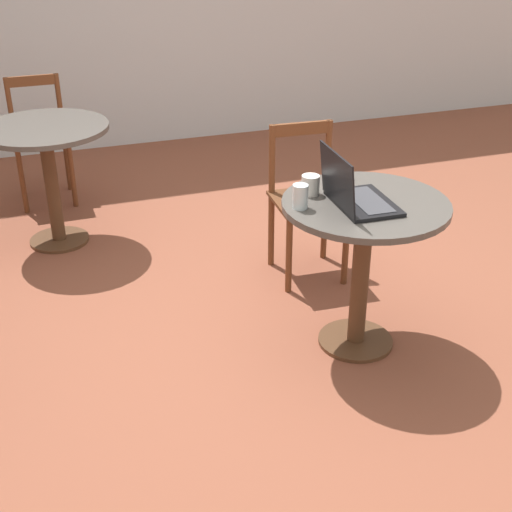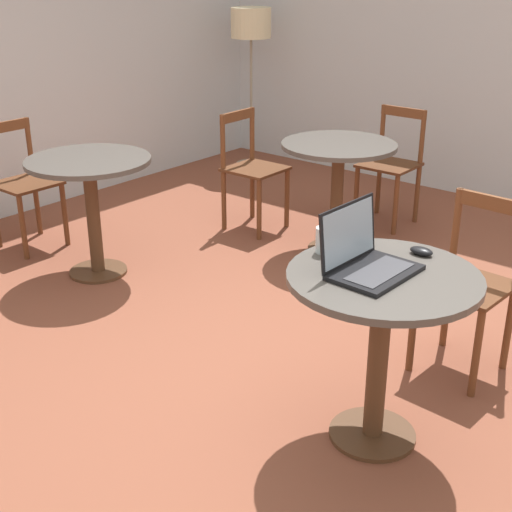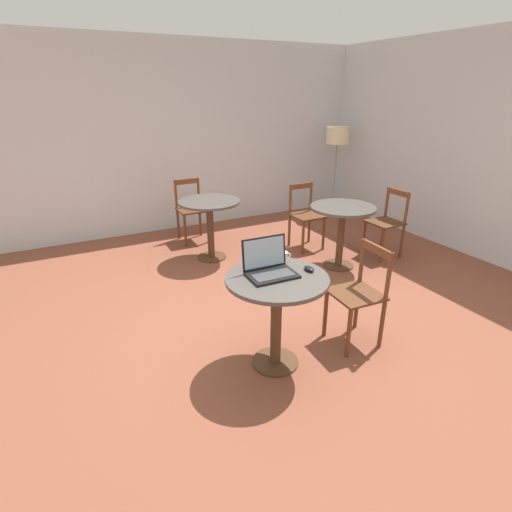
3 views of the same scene
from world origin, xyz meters
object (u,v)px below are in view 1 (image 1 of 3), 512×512
object	(u,v)px
mug	(310,185)
chair_near_right	(307,201)
mouse	(344,177)
cafe_table_mid	(47,153)
laptop	(355,195)
drinking_glass	(300,197)
chair_mid_right	(41,140)
cafe_table_near	(363,236)

from	to	relation	value
mug	chair_near_right	bearing A→B (deg)	-22.12
mouse	mug	bearing A→B (deg)	114.70
cafe_table_mid	mug	world-z (taller)	mug
laptop	drinking_glass	bearing A→B (deg)	76.54
chair_mid_right	mouse	distance (m)	2.51
chair_mid_right	mug	size ratio (longest dim) A/B	7.16
cafe_table_near	mug	size ratio (longest dim) A/B	6.34
chair_mid_right	laptop	world-z (taller)	laptop
laptop	mug	world-z (taller)	laptop
cafe_table_mid	chair_mid_right	world-z (taller)	chair_mid_right
mouse	drinking_glass	bearing A→B (deg)	125.95
laptop	mug	bearing A→B (deg)	35.04
chair_near_right	chair_mid_right	bearing A→B (deg)	39.75
chair_near_right	laptop	xyz separation A→B (m)	(-0.80, 0.11, 0.37)
mouse	chair_near_right	bearing A→B (deg)	-2.91
cafe_table_mid	mouse	distance (m)	1.90
chair_near_right	chair_mid_right	distance (m)	2.09
mouse	drinking_glass	xyz separation A→B (m)	(-0.24, 0.32, 0.04)
cafe_table_near	chair_near_right	xyz separation A→B (m)	(0.77, -0.04, -0.15)
chair_near_right	mug	bearing A→B (deg)	157.88
cafe_table_mid	mouse	size ratio (longest dim) A/B	7.63
chair_near_right	cafe_table_near	bearing A→B (deg)	176.84
laptop	mug	size ratio (longest dim) A/B	3.02
cafe_table_mid	laptop	bearing A→B (deg)	-143.78
chair_mid_right	mouse	world-z (taller)	chair_mid_right
cafe_table_near	mouse	xyz separation A→B (m)	(0.27, -0.02, 0.18)
cafe_table_mid	drinking_glass	bearing A→B (deg)	-148.60
cafe_table_near	chair_near_right	size ratio (longest dim) A/B	0.89
chair_near_right	drinking_glass	world-z (taller)	drinking_glass
mouse	drinking_glass	distance (m)	0.40
chair_near_right	mug	distance (m)	0.75
cafe_table_mid	chair_mid_right	xyz separation A→B (m)	(0.74, 0.01, -0.15)
cafe_table_near	cafe_table_mid	size ratio (longest dim) A/B	1.00
cafe_table_near	laptop	size ratio (longest dim) A/B	2.10
mouse	cafe_table_mid	bearing A→B (deg)	43.60
drinking_glass	cafe_table_near	bearing A→B (deg)	-95.94
chair_near_right	mouse	world-z (taller)	chair_near_right
drinking_glass	cafe_table_mid	bearing A→B (deg)	31.40
laptop	drinking_glass	size ratio (longest dim) A/B	3.32
cafe_table_mid	mug	xyz separation A→B (m)	(-1.47, -1.08, 0.21)
chair_mid_right	drinking_glass	xyz separation A→B (m)	(-2.35, -0.99, 0.37)
chair_mid_right	chair_near_right	bearing A→B (deg)	-140.25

